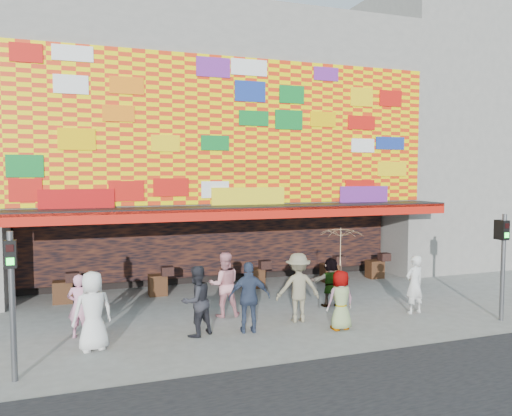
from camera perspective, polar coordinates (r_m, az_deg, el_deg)
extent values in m
plane|color=slate|center=(13.77, 2.36, -13.46)|extent=(90.00, 90.00, 0.00)
cube|color=gray|center=(20.91, -5.85, 10.49)|extent=(15.00, 8.00, 7.00)
cube|color=black|center=(21.91, -6.37, -2.92)|extent=(15.00, 6.00, 3.00)
cube|color=gray|center=(17.57, -27.17, -5.05)|extent=(0.40, 2.00, 3.00)
cube|color=gray|center=(21.23, 15.84, -3.27)|extent=(0.40, 2.00, 3.00)
cube|color=black|center=(16.38, -2.01, 0.04)|extent=(15.20, 1.60, 0.12)
cube|color=red|center=(15.65, -1.16, -0.69)|extent=(15.20, 0.04, 0.35)
cube|color=#FFE400|center=(16.94, -2.60, 8.81)|extent=(14.80, 0.08, 4.90)
cube|color=black|center=(18.87, -4.22, -3.87)|extent=(14.00, 0.25, 2.50)
cube|color=gray|center=(27.03, 22.31, 7.67)|extent=(11.00, 8.00, 12.00)
cylinder|color=#59595B|center=(11.10, -26.07, -10.11)|extent=(0.12, 0.12, 3.00)
cube|color=black|center=(10.90, -26.24, -4.75)|extent=(0.22, 0.18, 0.55)
cube|color=black|center=(10.79, -26.32, -4.14)|extent=(0.14, 0.02, 0.14)
cube|color=#19E533|center=(10.83, -26.28, -5.50)|extent=(0.14, 0.02, 0.14)
cylinder|color=#59595B|center=(15.62, 26.38, -6.11)|extent=(0.12, 0.12, 3.00)
cube|color=black|center=(15.47, 26.50, -2.28)|extent=(0.22, 0.18, 0.55)
cube|color=black|center=(15.40, 26.77, -1.83)|extent=(0.14, 0.02, 0.14)
cube|color=#19E533|center=(15.42, 26.74, -2.79)|extent=(0.14, 0.02, 0.14)
imported|color=silver|center=(12.43, -18.15, -11.11)|extent=(1.03, 0.81, 1.86)
imported|color=pink|center=(13.48, -19.56, -10.52)|extent=(0.67, 0.53, 1.61)
imported|color=#232329|center=(12.93, -6.84, -10.49)|extent=(1.09, 1.00, 1.80)
imported|color=#7A7258|center=(14.08, 4.83, -9.04)|extent=(1.32, 0.87, 1.92)
imported|color=#313C57|center=(13.11, -0.77, -10.16)|extent=(1.15, 0.65, 1.85)
imported|color=gray|center=(15.82, 8.54, -8.36)|extent=(1.43, 0.55, 1.51)
imported|color=gray|center=(13.55, 9.65, -10.33)|extent=(0.80, 0.55, 1.58)
imported|color=silver|center=(15.58, 17.66, -8.30)|extent=(0.68, 0.49, 1.72)
imported|color=pink|center=(14.55, -3.65, -8.71)|extent=(0.99, 0.81, 1.86)
imported|color=#FFD4A0|center=(13.27, 9.73, -4.36)|extent=(1.36, 1.38, 1.03)
cylinder|color=#4C3326|center=(13.45, 9.68, -8.42)|extent=(0.02, 0.02, 1.00)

